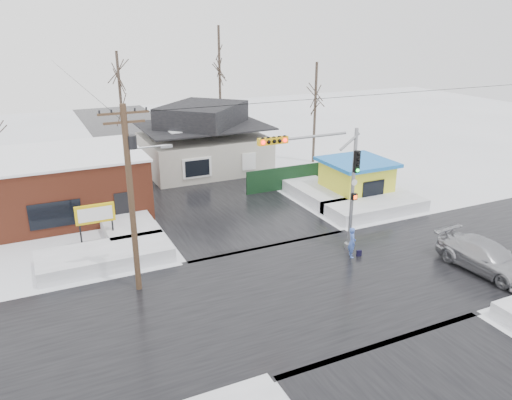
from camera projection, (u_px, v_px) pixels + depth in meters
name	position (u px, v px, depth m)	size (l,w,h in m)	color
ground	(317.00, 286.00, 24.60)	(120.00, 120.00, 0.00)	white
road_ns	(317.00, 286.00, 24.60)	(10.00, 120.00, 0.02)	black
road_ew	(317.00, 286.00, 24.60)	(120.00, 10.00, 0.02)	black
snowbank_nw	(105.00, 257.00, 26.80)	(7.00, 3.00, 0.80)	white
snowbank_ne	(375.00, 207.00, 34.04)	(7.00, 3.00, 0.80)	white
snowbank_nside_w	(124.00, 219.00, 31.86)	(3.00, 8.00, 0.80)	white
snowbank_nside_e	(312.00, 190.00, 37.49)	(3.00, 8.00, 0.80)	white
traffic_signal	(330.00, 176.00, 26.57)	(6.05, 0.68, 7.00)	gray
utility_pole	(132.00, 190.00, 22.66)	(3.15, 0.44, 9.00)	#382619
brick_building	(49.00, 185.00, 33.08)	(12.20, 8.20, 4.12)	brown
marquee_sign	(95.00, 215.00, 28.41)	(2.20, 0.21, 2.55)	black
house	(203.00, 140.00, 43.24)	(10.40, 8.40, 5.76)	beige
kiosk	(356.00, 179.00, 36.43)	(4.60, 4.60, 2.88)	yellow
fence	(293.00, 177.00, 38.82)	(8.00, 0.12, 1.80)	black
tree_far_left	(119.00, 76.00, 42.43)	(3.00, 3.00, 10.00)	#332821
tree_far_mid	(219.00, 52.00, 47.62)	(3.00, 3.00, 12.00)	#332821
tree_far_right	(316.00, 83.00, 44.03)	(3.00, 3.00, 9.00)	#332821
pedestrian	(352.00, 243.00, 27.39)	(0.63, 0.41, 1.73)	#4667C5
car	(486.00, 257.00, 25.89)	(2.20, 5.41, 1.57)	#A4A5AB
shopping_bag	(359.00, 253.00, 27.67)	(0.28, 0.12, 0.35)	black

